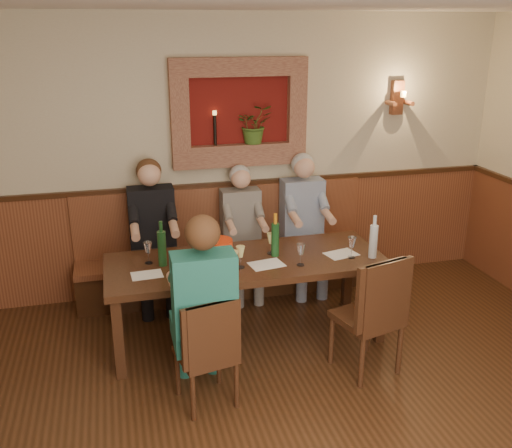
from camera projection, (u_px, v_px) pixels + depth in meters
The scene contains 28 objects.
room_shell at pixel (331, 188), 2.86m from camera, with size 6.04×6.04×2.82m.
wainscoting at pixel (321, 406), 3.29m from camera, with size 6.02×6.02×1.15m.
wall_niche at pixel (244, 117), 5.64m from camera, with size 1.36×0.30×1.06m.
wall_sconce at pixel (398, 98), 5.97m from camera, with size 0.25×0.20×0.35m.
dining_table at pixel (246, 267), 4.95m from camera, with size 2.40×0.90×0.75m.
bench at pixel (225, 263), 5.93m from camera, with size 3.00×0.45×1.11m.
chair_near_left at pixel (207, 372), 4.18m from camera, with size 0.46×0.46×0.89m.
chair_near_right at pixel (367, 337), 4.58m from camera, with size 0.55×0.55×1.02m.
person_bench_left at pixel (154, 248), 5.57m from camera, with size 0.44×0.54×1.48m.
person_bench_mid at pixel (243, 244), 5.80m from camera, with size 0.39×0.48×1.36m.
person_bench_right at pixel (304, 235), 5.93m from camera, with size 0.43×0.53×1.45m.
person_chair_front at pixel (203, 323), 4.14m from camera, with size 0.44×0.54×1.48m.
spittoon_bucket at pixel (219, 255), 4.69m from camera, with size 0.23×0.23×0.26m, color red.
wine_bottle_green_a at pixel (275, 239), 4.96m from camera, with size 0.08×0.08×0.39m.
wine_bottle_green_b at pixel (162, 247), 4.76m from camera, with size 0.09×0.09×0.39m.
water_bottle at pixel (373, 240), 4.92m from camera, with size 0.09×0.09×0.38m.
tasting_sheet_a at pixel (147, 275), 4.62m from camera, with size 0.25×0.18×0.00m, color white.
tasting_sheet_b at pixel (266, 264), 4.82m from camera, with size 0.28×0.20×0.00m, color white.
tasting_sheet_c at pixel (341, 254), 5.04m from camera, with size 0.28×0.20×0.00m, color white.
tasting_sheet_d at pixel (217, 276), 4.60m from camera, with size 0.26×0.18×0.00m, color white.
wine_glass_0 at pixel (241, 257), 4.73m from camera, with size 0.08×0.08×0.19m, color #E2E187, non-canonical shape.
wine_glass_1 at pixel (271, 243), 5.03m from camera, with size 0.08×0.08×0.19m, color #E2E187, non-canonical shape.
wine_glass_2 at pixel (301, 255), 4.78m from camera, with size 0.08×0.08×0.19m, color white, non-canonical shape.
wine_glass_3 at pixel (213, 249), 4.90m from camera, with size 0.08×0.08×0.19m, color white, non-canonical shape.
wine_glass_4 at pixel (234, 262), 4.63m from camera, with size 0.08×0.08×0.19m, color #E2E187, non-canonical shape.
wine_glass_5 at pixel (189, 266), 4.56m from camera, with size 0.08×0.08×0.19m, color #E2E187, non-canonical shape.
wine_glass_6 at pixel (352, 247), 4.94m from camera, with size 0.08×0.08×0.19m, color white, non-canonical shape.
wine_glass_7 at pixel (148, 253), 4.82m from camera, with size 0.08×0.08×0.19m, color white, non-canonical shape.
Camera 1 is at (-1.05, -2.58, 2.66)m, focal length 40.00 mm.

